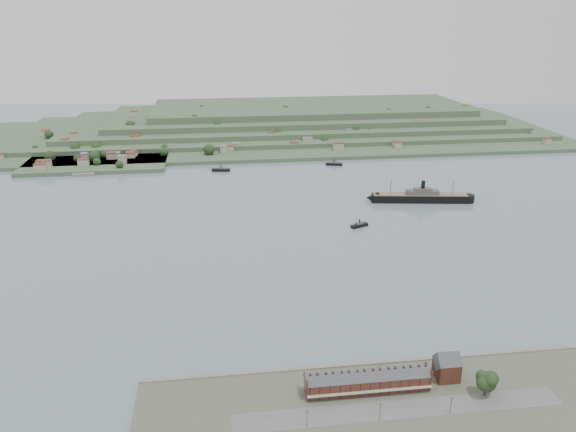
{
  "coord_description": "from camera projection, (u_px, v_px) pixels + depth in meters",
  "views": [
    {
      "loc": [
        -71.21,
        -365.57,
        159.19
      ],
      "look_at": [
        -18.97,
        30.0,
        11.3
      ],
      "focal_mm": 35.0,
      "sensor_mm": 36.0,
      "label": 1
    }
  ],
  "objects": [
    {
      "name": "ferry_east",
      "position": [
        334.0,
        164.0,
        605.91
      ],
      "size": [
        18.34,
        9.34,
        6.63
      ],
      "color": "black",
      "rests_on": "ground"
    },
    {
      "name": "gabled_building",
      "position": [
        447.0,
        366.0,
        251.97
      ],
      "size": [
        10.4,
        10.18,
        14.09
      ],
      "color": "#4E231B",
      "rests_on": "ground"
    },
    {
      "name": "near_shore",
      "position": [
        403.0,
        419.0,
        229.94
      ],
      "size": [
        220.0,
        80.0,
        2.6
      ],
      "color": "#4C5142",
      "rests_on": "ground"
    },
    {
      "name": "far_peninsula",
      "position": [
        287.0,
        123.0,
        768.61
      ],
      "size": [
        760.0,
        309.0,
        30.0
      ],
      "color": "#3C5538",
      "rests_on": "ground"
    },
    {
      "name": "ferry_west",
      "position": [
        221.0,
        170.0,
        583.73
      ],
      "size": [
        19.44,
        7.84,
        7.09
      ],
      "color": "black",
      "rests_on": "ground"
    },
    {
      "name": "steamship",
      "position": [
        417.0,
        197.0,
        490.55
      ],
      "size": [
        94.66,
        24.56,
        22.78
      ],
      "color": "black",
      "rests_on": "ground"
    },
    {
      "name": "fig_tree",
      "position": [
        488.0,
        381.0,
        240.04
      ],
      "size": [
        10.72,
        9.29,
        11.97
      ],
      "color": "#442B1F",
      "rests_on": "ground"
    },
    {
      "name": "terrace_row",
      "position": [
        368.0,
        381.0,
        244.09
      ],
      "size": [
        55.6,
        9.8,
        11.07
      ],
      "color": "#4E231B",
      "rests_on": "ground"
    },
    {
      "name": "tugboat",
      "position": [
        359.0,
        225.0,
        434.74
      ],
      "size": [
        14.79,
        9.33,
        6.51
      ],
      "color": "black",
      "rests_on": "ground"
    },
    {
      "name": "ground",
      "position": [
        320.0,
        244.0,
        403.89
      ],
      "size": [
        1400.0,
        1400.0,
        0.0
      ],
      "primitive_type": "plane",
      "color": "slate",
      "rests_on": "ground"
    }
  ]
}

